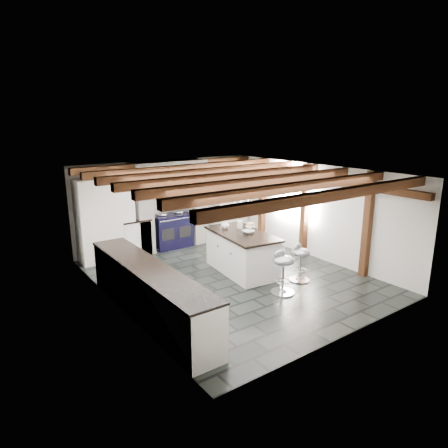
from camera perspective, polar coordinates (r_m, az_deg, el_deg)
ground at (r=8.74m, az=1.01°, el=-7.64°), size 6.00×6.00×0.00m
room_shell at (r=9.23m, az=-7.27°, el=0.44°), size 6.00×6.03×6.00m
range_cooker at (r=10.74m, az=-7.54°, el=-0.85°), size 1.00×0.63×0.99m
kitchen_island at (r=8.91m, az=2.54°, el=-3.99°), size 1.17×1.94×1.22m
bar_stool_near at (r=8.56m, az=10.80°, el=-4.83°), size 0.48×0.48×0.80m
bar_stool_far at (r=7.88m, az=8.40°, el=-6.13°), size 0.47×0.47×0.87m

